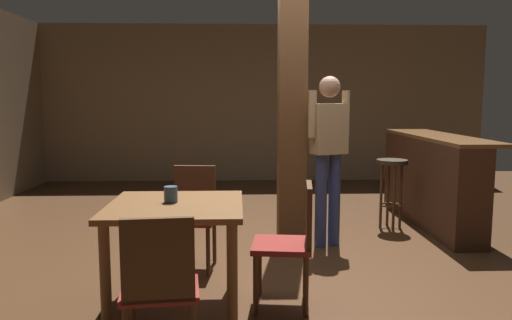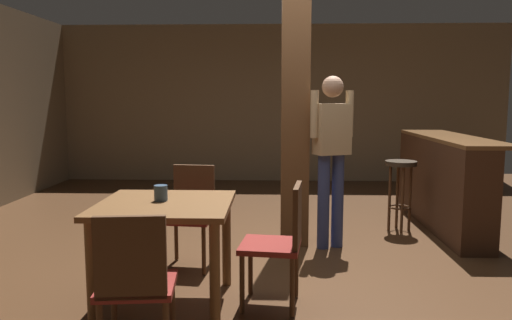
% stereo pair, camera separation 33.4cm
% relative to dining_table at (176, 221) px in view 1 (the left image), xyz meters
% --- Properties ---
extents(ground_plane, '(10.80, 10.80, 0.00)m').
position_rel_dining_table_xyz_m(ground_plane, '(0.93, 1.09, -0.64)').
color(ground_plane, '#422816').
extents(wall_back, '(8.00, 0.10, 2.80)m').
position_rel_dining_table_xyz_m(wall_back, '(0.93, 5.59, 0.76)').
color(wall_back, '#756047').
rests_on(wall_back, ground_plane).
extents(pillar, '(0.28, 0.28, 2.80)m').
position_rel_dining_table_xyz_m(pillar, '(1.00, 1.59, 0.76)').
color(pillar, brown).
rests_on(pillar, ground_plane).
extents(dining_table, '(0.94, 0.94, 0.77)m').
position_rel_dining_table_xyz_m(dining_table, '(0.00, 0.00, 0.00)').
color(dining_table, brown).
rests_on(dining_table, ground_plane).
extents(chair_south, '(0.46, 0.46, 0.89)m').
position_rel_dining_table_xyz_m(chair_south, '(0.01, -0.86, -0.13)').
color(chair_south, maroon).
rests_on(chair_south, ground_plane).
extents(chair_east, '(0.47, 0.47, 0.89)m').
position_rel_dining_table_xyz_m(chair_east, '(0.83, -0.00, -0.13)').
color(chair_east, maroon).
rests_on(chair_east, ground_plane).
extents(chair_north, '(0.46, 0.46, 0.89)m').
position_rel_dining_table_xyz_m(chair_north, '(0.04, 0.88, -0.13)').
color(chair_north, maroon).
rests_on(chair_north, ground_plane).
extents(napkin_cup, '(0.10, 0.10, 0.11)m').
position_rel_dining_table_xyz_m(napkin_cup, '(-0.04, 0.05, 0.19)').
color(napkin_cup, '#33475B').
rests_on(napkin_cup, dining_table).
extents(standing_person, '(0.46, 0.31, 1.72)m').
position_rel_dining_table_xyz_m(standing_person, '(1.35, 1.46, 0.37)').
color(standing_person, tan).
rests_on(standing_person, ground_plane).
extents(bar_counter, '(0.56, 2.35, 1.06)m').
position_rel_dining_table_xyz_m(bar_counter, '(2.74, 2.34, -0.09)').
color(bar_counter, brown).
rests_on(bar_counter, ground_plane).
extents(bar_stool_near, '(0.35, 0.35, 0.80)m').
position_rel_dining_table_xyz_m(bar_stool_near, '(2.21, 2.13, -0.04)').
color(bar_stool_near, '#2D2319').
rests_on(bar_stool_near, ground_plane).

